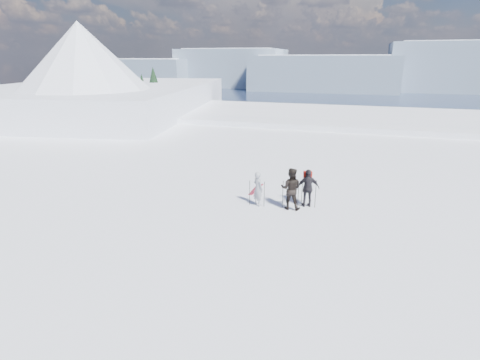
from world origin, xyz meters
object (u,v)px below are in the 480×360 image
(skier_grey, at_px, (258,189))
(skier_dark, at_px, (291,189))
(skis_loose, at_px, (256,189))
(skier_pack, at_px, (308,188))

(skier_grey, bearing_deg, skier_dark, -140.45)
(skis_loose, bearing_deg, skier_grey, -72.41)
(skier_grey, bearing_deg, skis_loose, -33.64)
(skier_pack, bearing_deg, skis_loose, -44.77)
(skier_dark, bearing_deg, skier_pack, -144.03)
(skier_dark, relative_size, skier_pack, 1.09)
(skier_grey, relative_size, skier_dark, 0.84)
(skier_grey, height_order, skier_dark, skier_dark)
(skier_pack, relative_size, skis_loose, 0.97)
(skier_grey, xyz_separation_m, skis_loose, (-0.61, 1.93, -0.74))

